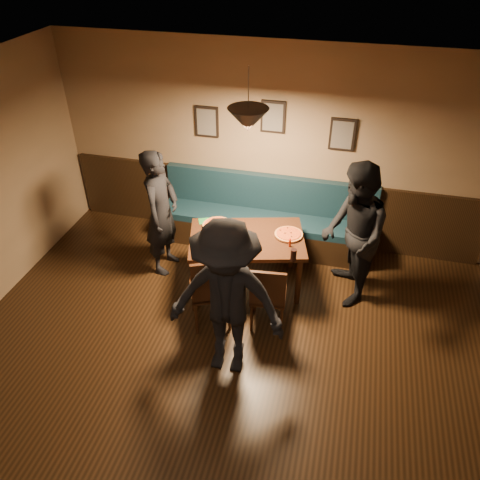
{
  "coord_description": "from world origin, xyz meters",
  "views": [
    {
      "loc": [
        1.02,
        -2.37,
        4.08
      ],
      "look_at": [
        -0.05,
        1.93,
        0.95
      ],
      "focal_mm": 35.52,
      "sensor_mm": 36.0,
      "label": 1
    }
  ],
  "objects_px": {
    "chair_near_left": "(210,287)",
    "soda_glass": "(293,255)",
    "booth_bench": "(266,216)",
    "diner_front": "(226,301)",
    "tabasco_bottle": "(290,242)",
    "chair_near_right": "(268,293)",
    "diner_left": "(161,213)",
    "dining_table": "(247,262)",
    "diner_right": "(353,236)"
  },
  "relations": [
    {
      "from": "chair_near_right",
      "to": "diner_right",
      "type": "height_order",
      "value": "diner_right"
    },
    {
      "from": "diner_front",
      "to": "soda_glass",
      "type": "height_order",
      "value": "diner_front"
    },
    {
      "from": "diner_left",
      "to": "diner_front",
      "type": "xyz_separation_m",
      "value": [
        1.26,
        -1.45,
        0.05
      ]
    },
    {
      "from": "chair_near_right",
      "to": "tabasco_bottle",
      "type": "height_order",
      "value": "chair_near_right"
    },
    {
      "from": "diner_front",
      "to": "dining_table",
      "type": "bearing_deg",
      "value": 93.65
    },
    {
      "from": "soda_glass",
      "to": "booth_bench",
      "type": "bearing_deg",
      "value": 114.52
    },
    {
      "from": "diner_left",
      "to": "chair_near_right",
      "type": "bearing_deg",
      "value": -111.59
    },
    {
      "from": "diner_left",
      "to": "diner_right",
      "type": "distance_m",
      "value": 2.41
    },
    {
      "from": "chair_near_right",
      "to": "diner_right",
      "type": "xyz_separation_m",
      "value": [
        0.86,
        0.72,
        0.46
      ]
    },
    {
      "from": "chair_near_left",
      "to": "chair_near_right",
      "type": "bearing_deg",
      "value": -13.74
    },
    {
      "from": "chair_near_left",
      "to": "soda_glass",
      "type": "height_order",
      "value": "chair_near_left"
    },
    {
      "from": "soda_glass",
      "to": "chair_near_right",
      "type": "bearing_deg",
      "value": -126.65
    },
    {
      "from": "dining_table",
      "to": "diner_front",
      "type": "xyz_separation_m",
      "value": [
        0.11,
        -1.34,
        0.54
      ]
    },
    {
      "from": "dining_table",
      "to": "diner_front",
      "type": "distance_m",
      "value": 1.44
    },
    {
      "from": "diner_right",
      "to": "diner_front",
      "type": "height_order",
      "value": "same"
    },
    {
      "from": "chair_near_left",
      "to": "soda_glass",
      "type": "relative_size",
      "value": 6.69
    },
    {
      "from": "chair_near_left",
      "to": "chair_near_right",
      "type": "relative_size",
      "value": 1.12
    },
    {
      "from": "dining_table",
      "to": "diner_left",
      "type": "distance_m",
      "value": 1.26
    },
    {
      "from": "chair_near_left",
      "to": "tabasco_bottle",
      "type": "xyz_separation_m",
      "value": [
        0.8,
        0.68,
        0.3
      ]
    },
    {
      "from": "dining_table",
      "to": "diner_left",
      "type": "height_order",
      "value": "diner_left"
    },
    {
      "from": "chair_near_right",
      "to": "soda_glass",
      "type": "bearing_deg",
      "value": 47.34
    },
    {
      "from": "soda_glass",
      "to": "dining_table",
      "type": "bearing_deg",
      "value": 152.95
    },
    {
      "from": "diner_front",
      "to": "diner_left",
      "type": "bearing_deg",
      "value": 130.07
    },
    {
      "from": "soda_glass",
      "to": "tabasco_bottle",
      "type": "height_order",
      "value": "soda_glass"
    },
    {
      "from": "diner_front",
      "to": "tabasco_bottle",
      "type": "xyz_separation_m",
      "value": [
        0.43,
        1.28,
        -0.1
      ]
    },
    {
      "from": "soda_glass",
      "to": "tabasco_bottle",
      "type": "relative_size",
      "value": 1.27
    },
    {
      "from": "booth_bench",
      "to": "diner_right",
      "type": "bearing_deg",
      "value": -34.03
    },
    {
      "from": "diner_left",
      "to": "soda_glass",
      "type": "height_order",
      "value": "diner_left"
    },
    {
      "from": "diner_right",
      "to": "tabasco_bottle",
      "type": "distance_m",
      "value": 0.74
    },
    {
      "from": "diner_left",
      "to": "chair_near_left",
      "type": "bearing_deg",
      "value": -129.97
    },
    {
      "from": "chair_near_left",
      "to": "diner_right",
      "type": "relative_size",
      "value": 0.56
    },
    {
      "from": "booth_bench",
      "to": "chair_near_right",
      "type": "xyz_separation_m",
      "value": [
        0.35,
        -1.53,
        -0.05
      ]
    },
    {
      "from": "booth_bench",
      "to": "diner_left",
      "type": "relative_size",
      "value": 1.74
    },
    {
      "from": "booth_bench",
      "to": "chair_near_left",
      "type": "relative_size",
      "value": 2.96
    },
    {
      "from": "dining_table",
      "to": "diner_right",
      "type": "relative_size",
      "value": 0.77
    },
    {
      "from": "dining_table",
      "to": "chair_near_left",
      "type": "relative_size",
      "value": 1.38
    },
    {
      "from": "booth_bench",
      "to": "tabasco_bottle",
      "type": "bearing_deg",
      "value": -63.74
    },
    {
      "from": "diner_front",
      "to": "chair_near_left",
      "type": "bearing_deg",
      "value": 120.28
    },
    {
      "from": "booth_bench",
      "to": "diner_front",
      "type": "height_order",
      "value": "diner_front"
    },
    {
      "from": "booth_bench",
      "to": "diner_front",
      "type": "bearing_deg",
      "value": -88.66
    },
    {
      "from": "booth_bench",
      "to": "diner_right",
      "type": "relative_size",
      "value": 1.65
    },
    {
      "from": "chair_near_right",
      "to": "diner_right",
      "type": "bearing_deg",
      "value": 34.18
    },
    {
      "from": "booth_bench",
      "to": "diner_right",
      "type": "xyz_separation_m",
      "value": [
        1.2,
        -0.81,
        0.41
      ]
    },
    {
      "from": "chair_near_right",
      "to": "tabasco_bottle",
      "type": "distance_m",
      "value": 0.67
    },
    {
      "from": "booth_bench",
      "to": "diner_front",
      "type": "distance_m",
      "value": 2.3
    },
    {
      "from": "tabasco_bottle",
      "to": "booth_bench",
      "type": "bearing_deg",
      "value": 116.26
    },
    {
      "from": "chair_near_right",
      "to": "soda_glass",
      "type": "distance_m",
      "value": 0.52
    },
    {
      "from": "chair_near_right",
      "to": "diner_front",
      "type": "height_order",
      "value": "diner_front"
    },
    {
      "from": "diner_left",
      "to": "diner_right",
      "type": "bearing_deg",
      "value": -86.63
    },
    {
      "from": "dining_table",
      "to": "diner_right",
      "type": "xyz_separation_m",
      "value": [
        1.26,
        0.11,
        0.54
      ]
    }
  ]
}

